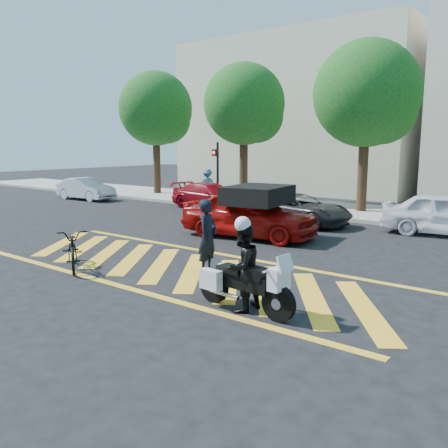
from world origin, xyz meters
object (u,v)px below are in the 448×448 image
Objects in this scene: officer_bike at (208,237)px; parked_far_left at (86,189)px; bicycle at (73,248)px; police_motorcycle at (243,283)px; officer_moto at (242,268)px; parked_left at (211,196)px; parked_mid_right at (448,215)px; parked_mid_left at (298,209)px; red_convertible at (249,214)px.

officer_bike is 0.48× the size of parked_far_left.
parked_far_left is (-12.35, 9.41, 0.09)m from bicycle.
officer_moto is (-0.01, -0.00, 0.30)m from police_motorcycle.
police_motorcycle is (5.20, 0.10, 0.01)m from bicycle.
parked_left is (-9.54, 10.71, -0.21)m from officer_moto.
bicycle is 15.53m from parked_far_left.
officer_bike is at bearing 151.16° from parked_mid_right.
police_motorcycle is 0.52× the size of parked_mid_left.
parked_mid_right is at bearing 177.56° from officer_moto.
parked_far_left is 13.54m from parked_mid_left.
officer_moto is at bearing -140.63° from officer_bike.
officer_bike is 3.47m from bicycle.
parked_left reaches higher than police_motorcycle.
officer_bike is 4.65m from red_convertible.
police_motorcycle is at bearing -140.41° from officer_bike.
bicycle is 0.43× the size of red_convertible.
parked_left reaches higher than parked_mid_left.
parked_mid_left is at bearing 94.15° from parked_mid_right.
parked_mid_left is 5.33m from parked_mid_right.
police_motorcycle is 10.13m from parked_mid_left.
officer_bike reaches higher than parked_mid_right.
parked_mid_left is at bearing 117.60° from police_motorcycle.
red_convertible is 7.32m from parked_left.
red_convertible is 6.83m from parked_mid_right.
officer_bike is at bearing -138.97° from parked_left.
parked_far_left is at bearing 93.18° from parked_mid_left.
parked_mid_left is (13.54, 0.00, -0.02)m from parked_far_left.
parked_far_left is at bearing 156.35° from police_motorcycle.
parked_left is at bearing 80.85° from parked_mid_right.
parked_left is (-7.33, 9.06, -0.28)m from officer_bike.
officer_moto reaches higher than parked_mid_left.
parked_mid_right reaches higher than parked_left.
parked_left is at bearing 42.08° from red_convertible.
red_convertible is (-1.77, 4.30, -0.12)m from officer_bike.
officer_bike reaches higher than officer_moto.
officer_moto is (5.18, 0.10, 0.31)m from bicycle.
bicycle is 0.89× the size of police_motorcycle.
police_motorcycle is 0.52× the size of parked_mid_right.
parked_left is (7.99, 1.40, 0.01)m from parked_far_left.
bicycle is at bearing 176.00° from parked_mid_left.
officer_bike is 0.42× the size of parked_left.
police_motorcycle is at bearing 166.00° from parked_mid_right.
bicycle is 5.19m from officer_moto.
officer_moto is at bearing -120.82° from parked_far_left.
bicycle is at bearing 106.52° from officer_bike.
red_convertible reaches higher than parked_mid_right.
parked_mid_left is (1.19, 9.41, 0.07)m from bicycle.
police_motorcycle is at bearing 104.38° from officer_moto.
parked_left is at bearing 136.04° from police_motorcycle.
red_convertible reaches higher than parked_far_left.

